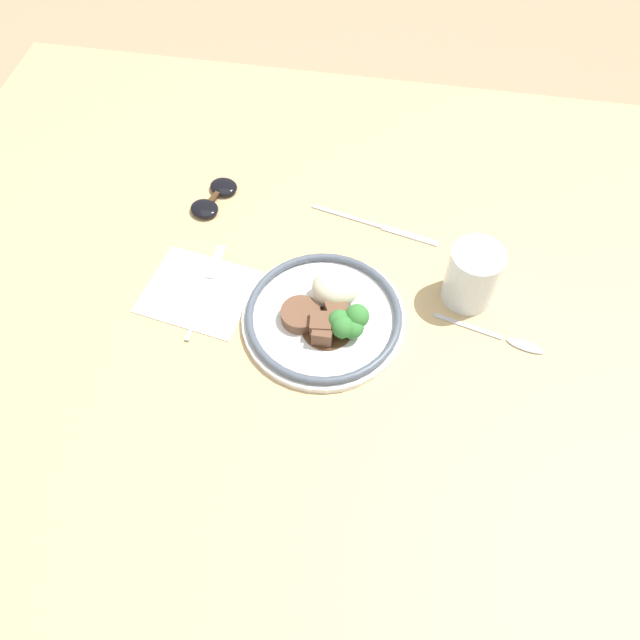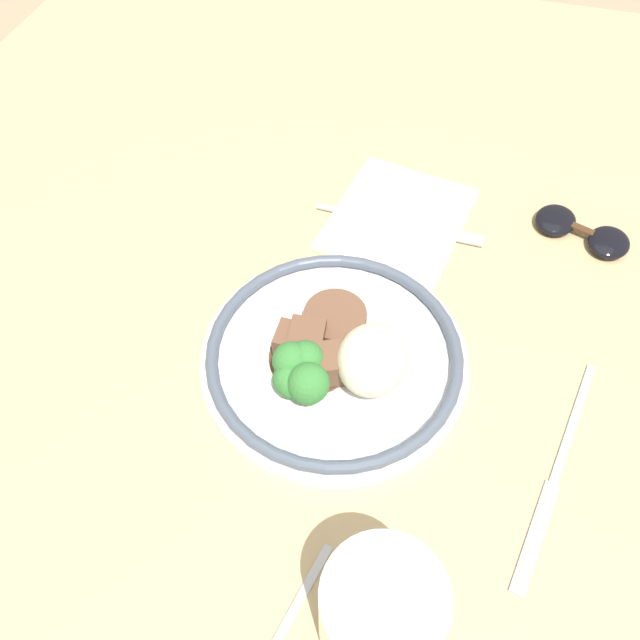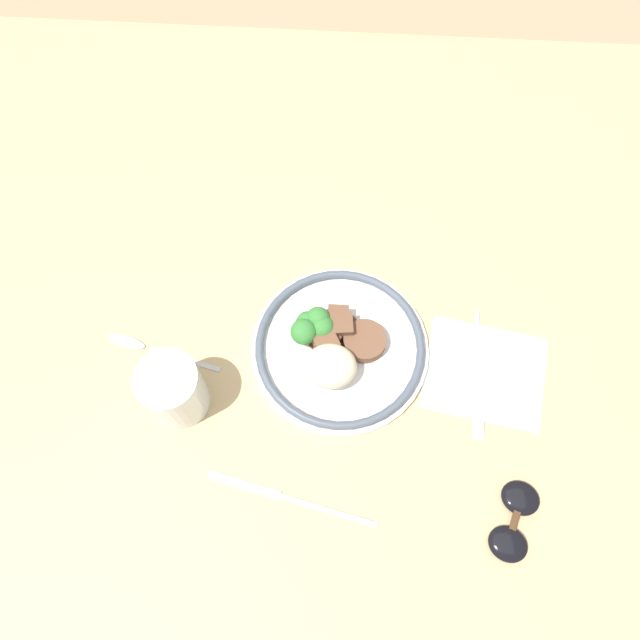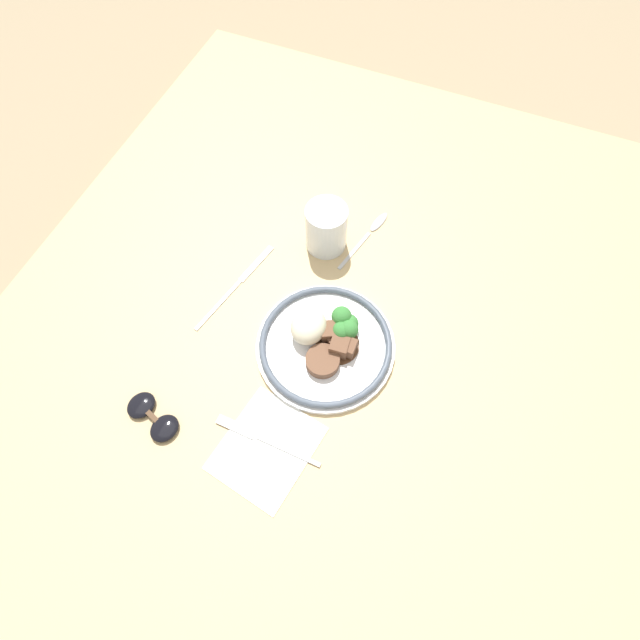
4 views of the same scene
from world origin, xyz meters
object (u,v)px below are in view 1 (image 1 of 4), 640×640
at_px(juice_glass, 472,278).
at_px(fork, 209,281).
at_px(sunglasses, 214,198).
at_px(spoon, 511,341).
at_px(knife, 379,226).
at_px(plate, 329,314).

distance_m(juice_glass, fork, 0.41).
xyz_separation_m(fork, sunglasses, (-0.04, 0.18, 0.00)).
bearing_deg(spoon, juice_glass, 146.32).
relative_size(spoon, sunglasses, 1.48).
distance_m(spoon, sunglasses, 0.56).
height_order(spoon, sunglasses, sunglasses).
bearing_deg(juice_glass, knife, 141.76).
relative_size(plate, fork, 1.32).
distance_m(plate, sunglasses, 0.32).
xyz_separation_m(plate, sunglasses, (-0.24, 0.22, -0.01)).
relative_size(juice_glass, fork, 0.53).
bearing_deg(sunglasses, fork, -59.15).
xyz_separation_m(fork, spoon, (0.48, -0.03, -0.00)).
bearing_deg(spoon, fork, -169.89).
relative_size(fork, spoon, 1.12).
xyz_separation_m(knife, sunglasses, (-0.29, 0.01, 0.01)).
distance_m(plate, juice_glass, 0.23).
xyz_separation_m(plate, juice_glass, (0.21, 0.08, 0.03)).
xyz_separation_m(fork, knife, (0.26, 0.17, -0.00)).
height_order(fork, knife, fork).
bearing_deg(sunglasses, juice_glass, 2.15).
height_order(knife, spoon, spoon).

